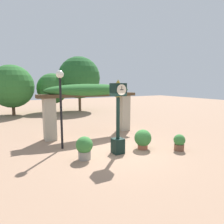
% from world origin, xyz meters
% --- Properties ---
extents(ground_plane, '(60.00, 60.00, 0.00)m').
position_xyz_m(ground_plane, '(0.00, 0.00, 0.00)').
color(ground_plane, '#9E7A60').
extents(pedestal_clock, '(0.51, 0.56, 3.04)m').
position_xyz_m(pedestal_clock, '(-0.21, -0.26, 1.57)').
color(pedestal_clock, black).
rests_on(pedestal_clock, ground).
extents(pergola, '(5.66, 1.18, 2.86)m').
position_xyz_m(pergola, '(0.00, 3.14, 2.14)').
color(pergola, '#A89E89').
rests_on(pergola, ground).
extents(potted_plant_near_left, '(0.75, 0.75, 0.87)m').
position_xyz_m(potted_plant_near_left, '(1.04, -0.32, 0.46)').
color(potted_plant_near_left, '#9E563D').
rests_on(potted_plant_near_left, ground).
extents(potted_plant_near_right, '(0.49, 0.49, 0.70)m').
position_xyz_m(potted_plant_near_right, '(2.31, -1.24, 0.36)').
color(potted_plant_near_right, brown).
rests_on(potted_plant_near_right, ground).
extents(potted_plant_far_left, '(0.65, 0.65, 0.89)m').
position_xyz_m(potted_plant_far_left, '(-1.67, -0.22, 0.48)').
color(potted_plant_far_left, gray).
rests_on(potted_plant_far_left, ground).
extents(lamp_post, '(0.33, 0.33, 3.43)m').
position_xyz_m(lamp_post, '(-2.08, 1.44, 2.47)').
color(lamp_post, black).
rests_on(lamp_post, ground).
extents(tree_line, '(10.44, 4.33, 5.65)m').
position_xyz_m(tree_line, '(0.31, 13.09, 2.99)').
color(tree_line, brown).
rests_on(tree_line, ground).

